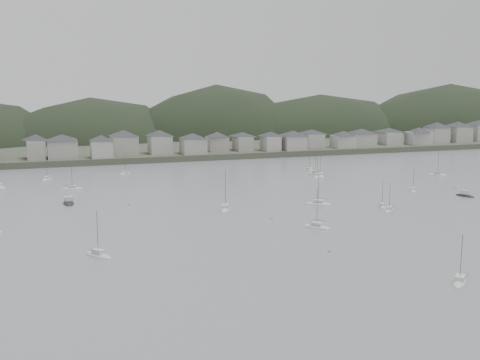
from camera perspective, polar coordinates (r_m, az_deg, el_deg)
name	(u,v)px	position (r m, az deg, el deg)	size (l,w,h in m)	color
ground	(351,260)	(131.10, 10.74, -7.66)	(900.00, 900.00, 0.00)	slate
far_shore_land	(137,137)	(410.16, -10.00, 4.12)	(900.00, 250.00, 3.00)	#383D2D
forested_ridge	(151,160)	(387.22, -8.65, 1.94)	(851.55, 103.94, 102.57)	black
waterfront_town	(264,139)	(314.60, 2.35, 4.00)	(451.48, 28.46, 12.92)	gray
moored_fleet	(204,207)	(181.86, -3.52, -2.66)	(245.06, 167.94, 13.37)	beige
motor_launch_near	(465,195)	(214.08, 21.07, -1.41)	(4.68, 7.47, 3.70)	black
motor_launch_far	(69,203)	(195.68, -16.36, -2.14)	(3.48, 9.06, 4.12)	black
mooring_buoys	(252,212)	(175.37, 1.21, -3.10)	(159.71, 129.11, 0.70)	#CD8F44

